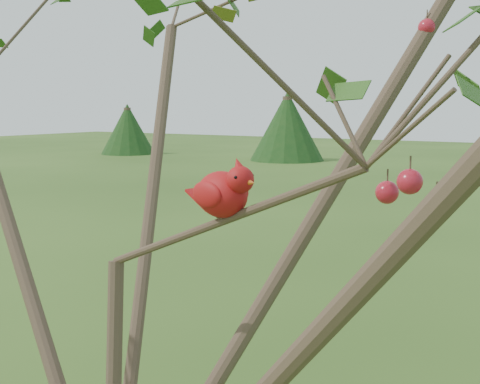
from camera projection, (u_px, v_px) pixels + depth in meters
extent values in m
sphere|color=#A71725|center=(436.00, 207.00, 0.94)|extent=(0.04, 0.04, 0.04)
sphere|color=#A71725|center=(410.00, 182.00, 0.92)|extent=(0.04, 0.04, 0.04)
sphere|color=#A71725|center=(427.00, 27.00, 1.41)|extent=(0.04, 0.04, 0.04)
sphere|color=#A71725|center=(387.00, 192.00, 1.03)|extent=(0.04, 0.04, 0.04)
ellipsoid|color=#A7150E|center=(222.00, 194.00, 1.16)|extent=(0.13, 0.11, 0.09)
sphere|color=#A7150E|center=(240.00, 180.00, 1.11)|extent=(0.06, 0.06, 0.05)
cone|color=#A7150E|center=(239.00, 166.00, 1.11)|extent=(0.04, 0.04, 0.04)
cone|color=#D85914|center=(250.00, 182.00, 1.10)|extent=(0.03, 0.02, 0.02)
ellipsoid|color=black|center=(247.00, 182.00, 1.10)|extent=(0.02, 0.03, 0.02)
cube|color=#A7150E|center=(200.00, 200.00, 1.20)|extent=(0.07, 0.04, 0.04)
ellipsoid|color=#A7150E|center=(234.00, 191.00, 1.18)|extent=(0.08, 0.04, 0.05)
ellipsoid|color=#A7150E|center=(207.00, 195.00, 1.13)|extent=(0.08, 0.04, 0.05)
cylinder|color=#3E2C21|center=(287.00, 129.00, 25.72)|extent=(0.41, 0.41, 2.73)
cone|color=#163813|center=(287.00, 126.00, 25.70)|extent=(3.18, 3.18, 2.96)
cylinder|color=#3E2C21|center=(128.00, 131.00, 29.32)|extent=(0.34, 0.34, 2.25)
cone|color=#163813|center=(128.00, 129.00, 29.31)|extent=(2.63, 2.63, 2.44)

